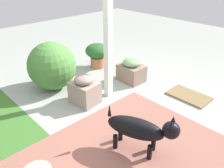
{
  "coord_description": "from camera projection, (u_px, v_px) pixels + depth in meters",
  "views": [
    {
      "loc": [
        -2.02,
        2.01,
        1.97
      ],
      "look_at": [
        0.05,
        0.04,
        0.44
      ],
      "focal_mm": 37.06,
      "sensor_mm": 36.0,
      "label": 1
    }
  ],
  "objects": [
    {
      "name": "ground_plane",
      "position": [
        116.0,
        111.0,
        3.44
      ],
      "size": [
        12.0,
        12.0,
        0.0
      ],
      "primitive_type": "plane",
      "color": "#99A097"
    },
    {
      "name": "brick_path",
      "position": [
        123.0,
        159.0,
        2.59
      ],
      "size": [
        1.8,
        2.4,
        0.02
      ],
      "primitive_type": "cube",
      "color": "#935B4E",
      "rests_on": "ground"
    },
    {
      "name": "porch_pillar",
      "position": [
        108.0,
        35.0,
        3.38
      ],
      "size": [
        0.1,
        0.1,
        2.03
      ],
      "primitive_type": "cube",
      "color": "white",
      "rests_on": "ground"
    },
    {
      "name": "stone_planter_nearest",
      "position": [
        131.0,
        71.0,
        4.22
      ],
      "size": [
        0.46,
        0.36,
        0.43
      ],
      "color": "#856D5D",
      "rests_on": "ground"
    },
    {
      "name": "stone_planter_mid",
      "position": [
        85.0,
        90.0,
        3.54
      ],
      "size": [
        0.45,
        0.38,
        0.47
      ],
      "color": "gray",
      "rests_on": "ground"
    },
    {
      "name": "round_shrub",
      "position": [
        52.0,
        66.0,
        3.89
      ],
      "size": [
        0.82,
        0.82,
        0.82
      ],
      "primitive_type": "sphere",
      "color": "#498139",
      "rests_on": "ground"
    },
    {
      "name": "terracotta_pot_broad",
      "position": [
        97.0,
        53.0,
        4.73
      ],
      "size": [
        0.48,
        0.48,
        0.5
      ],
      "color": "#B36745",
      "rests_on": "ground"
    },
    {
      "name": "dog",
      "position": [
        140.0,
        129.0,
        2.56
      ],
      "size": [
        0.81,
        0.47,
        0.56
      ],
      "color": "black",
      "rests_on": "ground"
    },
    {
      "name": "doormat",
      "position": [
        189.0,
        96.0,
        3.79
      ],
      "size": [
        0.66,
        0.41,
        0.03
      ],
      "primitive_type": "cube",
      "rotation": [
        0.0,
        0.0,
        -0.0
      ],
      "color": "olive",
      "rests_on": "ground"
    }
  ]
}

